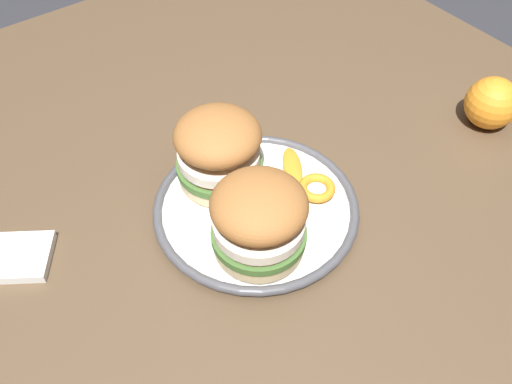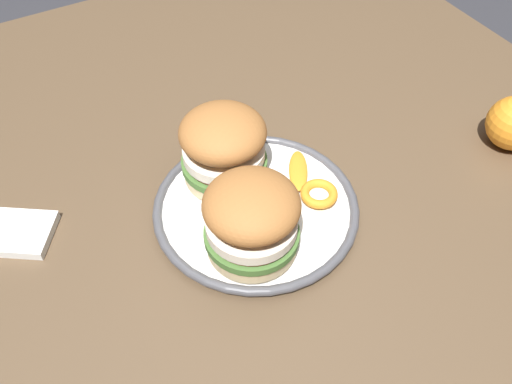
{
  "view_description": "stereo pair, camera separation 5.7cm",
  "coord_description": "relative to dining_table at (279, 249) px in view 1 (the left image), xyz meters",
  "views": [
    {
      "loc": [
        -0.36,
        0.31,
        1.32
      ],
      "look_at": [
        0.01,
        0.03,
        0.81
      ],
      "focal_mm": 39.36,
      "sensor_mm": 36.0,
      "label": 1
    },
    {
      "loc": [
        -0.39,
        0.26,
        1.32
      ],
      "look_at": [
        0.01,
        0.03,
        0.81
      ],
      "focal_mm": 39.36,
      "sensor_mm": 36.0,
      "label": 2
    }
  ],
  "objects": [
    {
      "name": "whole_orange",
      "position": [
        -0.05,
        -0.34,
        0.13
      ],
      "size": [
        0.08,
        0.08,
        0.08
      ],
      "primitive_type": "sphere",
      "color": "orange",
      "rests_on": "dining_table"
    },
    {
      "name": "dining_table",
      "position": [
        0.0,
        0.0,
        0.0
      ],
      "size": [
        1.26,
        1.09,
        0.77
      ],
      "color": "brown",
      "rests_on": "ground"
    },
    {
      "name": "sandwich_half_left",
      "position": [
        -0.04,
        0.07,
        0.16
      ],
      "size": [
        0.13,
        0.13,
        0.1
      ],
      "color": "beige",
      "rests_on": "dinner_plate"
    },
    {
      "name": "dinner_plate",
      "position": [
        0.01,
        0.03,
        0.1
      ],
      "size": [
        0.26,
        0.26,
        0.02
      ],
      "color": "white",
      "rests_on": "dining_table"
    },
    {
      "name": "orange_peel_curled",
      "position": [
        -0.02,
        -0.04,
        0.12
      ],
      "size": [
        0.05,
        0.05,
        0.01
      ],
      "color": "orange",
      "rests_on": "dinner_plate"
    },
    {
      "name": "orange_peel_strip_long",
      "position": [
        0.03,
        -0.04,
        0.12
      ],
      "size": [
        0.07,
        0.06,
        0.01
      ],
      "color": "orange",
      "rests_on": "dinner_plate"
    },
    {
      "name": "sandwich_half_right",
      "position": [
        0.08,
        0.04,
        0.16
      ],
      "size": [
        0.11,
        0.11,
        0.1
      ],
      "color": "beige",
      "rests_on": "dinner_plate"
    }
  ]
}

